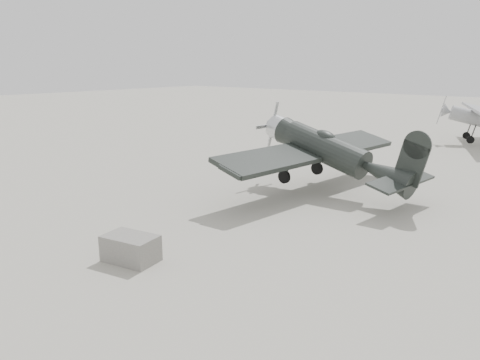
% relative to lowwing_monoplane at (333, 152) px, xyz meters
% --- Properties ---
extents(ground, '(160.00, 160.00, 0.00)m').
position_rel_lowwing_monoplane_xyz_m(ground, '(-0.09, -8.28, -1.91)').
color(ground, '#A6A293').
rests_on(ground, ground).
extents(lowwing_monoplane, '(8.00, 11.21, 3.61)m').
position_rel_lowwing_monoplane_xyz_m(lowwing_monoplane, '(0.00, 0.00, 0.00)').
color(lowwing_monoplane, black).
rests_on(lowwing_monoplane, ground).
extents(equipment_block, '(1.75, 1.27, 0.79)m').
position_rel_lowwing_monoplane_xyz_m(equipment_block, '(-0.96, -10.42, -1.51)').
color(equipment_block, slate).
rests_on(equipment_block, ground).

